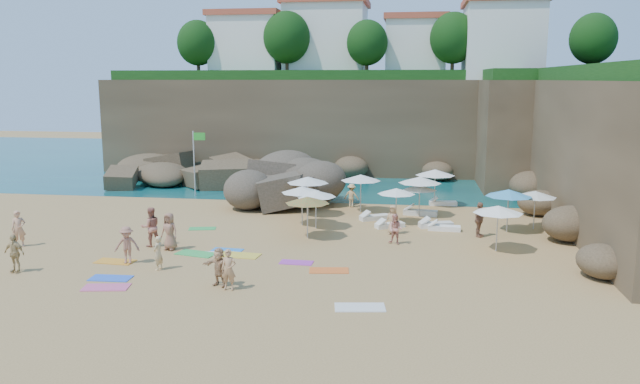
# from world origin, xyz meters

# --- Properties ---
(ground) EXTENTS (120.00, 120.00, 0.00)m
(ground) POSITION_xyz_m (0.00, 0.00, 0.00)
(ground) COLOR tan
(ground) RESTS_ON ground
(seawater) EXTENTS (120.00, 120.00, 0.00)m
(seawater) POSITION_xyz_m (0.00, 30.00, 0.00)
(seawater) COLOR #0C4751
(seawater) RESTS_ON ground
(cliff_back) EXTENTS (44.00, 8.00, 8.00)m
(cliff_back) POSITION_xyz_m (2.00, 25.00, 4.00)
(cliff_back) COLOR brown
(cliff_back) RESTS_ON ground
(cliff_right) EXTENTS (8.00, 30.00, 8.00)m
(cliff_right) POSITION_xyz_m (19.00, 8.00, 4.00)
(cliff_right) COLOR brown
(cliff_right) RESTS_ON ground
(cliff_corner) EXTENTS (10.00, 12.00, 8.00)m
(cliff_corner) POSITION_xyz_m (17.00, 20.00, 4.00)
(cliff_corner) COLOR brown
(cliff_corner) RESTS_ON ground
(rock_promontory) EXTENTS (12.00, 7.00, 2.00)m
(rock_promontory) POSITION_xyz_m (-11.00, 16.00, 0.00)
(rock_promontory) COLOR brown
(rock_promontory) RESTS_ON ground
(clifftop_buildings) EXTENTS (28.48, 9.48, 7.00)m
(clifftop_buildings) POSITION_xyz_m (2.96, 25.79, 11.24)
(clifftop_buildings) COLOR white
(clifftop_buildings) RESTS_ON cliff_back
(clifftop_trees) EXTENTS (35.60, 23.82, 4.40)m
(clifftop_trees) POSITION_xyz_m (4.78, 19.52, 11.26)
(clifftop_trees) COLOR #11380F
(clifftop_trees) RESTS_ON ground
(marina_masts) EXTENTS (3.10, 0.10, 6.00)m
(marina_masts) POSITION_xyz_m (-16.50, 30.00, 3.00)
(marina_masts) COLOR white
(marina_masts) RESTS_ON ground
(rock_outcrop) EXTENTS (8.32, 6.50, 3.16)m
(rock_outcrop) POSITION_xyz_m (-0.06, 9.56, 0.00)
(rock_outcrop) COLOR brown
(rock_outcrop) RESTS_ON ground
(flag_pole) EXTENTS (0.89, 0.11, 4.54)m
(flag_pole) POSITION_xyz_m (-7.91, 11.13, 2.90)
(flag_pole) COLOR silver
(flag_pole) RESTS_ON ground
(parasol_0) EXTENTS (2.01, 2.01, 1.90)m
(parasol_0) POSITION_xyz_m (7.42, 6.68, 1.74)
(parasol_0) COLOR silver
(parasol_0) RESTS_ON ground
(parasol_1) EXTENTS (2.50, 2.50, 2.36)m
(parasol_1) POSITION_xyz_m (0.83, 5.96, 2.17)
(parasol_1) COLOR silver
(parasol_1) RESTS_ON ground
(parasol_2) EXTENTS (2.46, 2.46, 2.32)m
(parasol_2) POSITION_xyz_m (3.86, 7.48, 2.13)
(parasol_2) COLOR silver
(parasol_2) RESTS_ON ground
(parasol_3) EXTENTS (2.52, 2.52, 2.38)m
(parasol_3) POSITION_xyz_m (8.42, 9.98, 2.19)
(parasol_3) COLOR silver
(parasol_3) RESTS_ON ground
(parasol_4) EXTENTS (2.53, 2.53, 2.39)m
(parasol_4) POSITION_xyz_m (7.42, 6.76, 2.19)
(parasol_4) COLOR silver
(parasol_4) RESTS_ON ground
(parasol_5) EXTENTS (2.33, 2.33, 2.20)m
(parasol_5) POSITION_xyz_m (0.92, 3.47, 2.02)
(parasol_5) COLOR silver
(parasol_5) RESTS_ON ground
(parasol_6) EXTENTS (2.30, 2.30, 2.18)m
(parasol_6) POSITION_xyz_m (1.70, 0.65, 2.00)
(parasol_6) COLOR silver
(parasol_6) RESTS_ON ground
(parasol_7) EXTENTS (2.14, 2.14, 2.02)m
(parasol_7) POSITION_xyz_m (6.11, 4.66, 1.86)
(parasol_7) COLOR silver
(parasol_7) RESTS_ON ground
(parasol_8) EXTENTS (2.24, 2.24, 2.12)m
(parasol_8) POSITION_xyz_m (13.59, 4.38, 1.94)
(parasol_8) COLOR silver
(parasol_8) RESTS_ON ground
(parasol_9) EXTENTS (2.23, 2.23, 2.11)m
(parasol_9) POSITION_xyz_m (1.80, 2.85, 1.94)
(parasol_9) COLOR silver
(parasol_9) RESTS_ON ground
(parasol_10) EXTENTS (2.45, 2.45, 2.31)m
(parasol_10) POSITION_xyz_m (12.06, 3.53, 2.12)
(parasol_10) COLOR silver
(parasol_10) RESTS_ON ground
(parasol_11) EXTENTS (2.34, 2.34, 2.21)m
(parasol_11) POSITION_xyz_m (11.00, -0.47, 2.03)
(parasol_11) COLOR silver
(parasol_11) RESTS_ON ground
(lounger_0) EXTENTS (1.83, 1.39, 0.28)m
(lounger_0) POSITION_xyz_m (4.87, 5.38, 0.14)
(lounger_0) COLOR silver
(lounger_0) RESTS_ON ground
(lounger_1) EXTENTS (1.80, 0.77, 0.27)m
(lounger_1) POSITION_xyz_m (9.00, 10.26, 0.14)
(lounger_1) COLOR white
(lounger_1) RESTS_ON ground
(lounger_2) EXTENTS (1.69, 1.27, 0.25)m
(lounger_2) POSITION_xyz_m (5.81, 3.59, 0.13)
(lounger_2) COLOR white
(lounger_2) RESTS_ON ground
(lounger_3) EXTENTS (2.09, 0.97, 0.31)m
(lounger_3) POSITION_xyz_m (7.52, 7.03, 0.16)
(lounger_3) COLOR silver
(lounger_3) RESTS_ON ground
(lounger_4) EXTENTS (1.75, 0.67, 0.27)m
(lounger_4) POSITION_xyz_m (8.75, 3.34, 0.13)
(lounger_4) COLOR white
(lounger_4) RESTS_ON ground
(lounger_5) EXTENTS (1.96, 1.13, 0.29)m
(lounger_5) POSITION_xyz_m (8.32, 4.00, 0.14)
(lounger_5) COLOR silver
(lounger_5) RESTS_ON ground
(towel_0) EXTENTS (1.71, 0.91, 0.03)m
(towel_0) POSITION_xyz_m (-5.22, -7.06, 0.01)
(towel_0) COLOR blue
(towel_0) RESTS_ON ground
(towel_1) EXTENTS (1.90, 1.17, 0.03)m
(towel_1) POSITION_xyz_m (-4.86, -8.17, 0.02)
(towel_1) COLOR #D35285
(towel_1) RESTS_ON ground
(towel_2) EXTENTS (1.77, 0.96, 0.03)m
(towel_2) POSITION_xyz_m (-6.15, -4.79, 0.02)
(towel_2) COLOR orange
(towel_2) RESTS_ON ground
(towel_3) EXTENTS (2.03, 1.34, 0.03)m
(towel_3) POSITION_xyz_m (-2.98, -3.04, 0.02)
(towel_3) COLOR green
(towel_3) RESTS_ON ground
(towel_5) EXTENTS (1.54, 0.86, 0.03)m
(towel_5) POSITION_xyz_m (-2.78, -2.97, 0.01)
(towel_5) COLOR white
(towel_5) RESTS_ON ground
(towel_6) EXTENTS (1.50, 0.79, 0.03)m
(towel_6) POSITION_xyz_m (1.93, -3.75, 0.01)
(towel_6) COLOR purple
(towel_6) RESTS_ON ground
(towel_8) EXTENTS (1.52, 0.84, 0.03)m
(towel_8) POSITION_xyz_m (-1.71, -2.26, 0.01)
(towel_8) COLOR #297EDE
(towel_8) RESTS_ON ground
(towel_10) EXTENTS (1.78, 1.05, 0.03)m
(towel_10) POSITION_xyz_m (3.53, -4.70, 0.01)
(towel_10) COLOR orange
(towel_10) RESTS_ON ground
(towel_11) EXTENTS (1.58, 1.03, 0.03)m
(towel_11) POSITION_xyz_m (-4.34, 1.79, 0.01)
(towel_11) COLOR green
(towel_11) RESTS_ON ground
(towel_12) EXTENTS (2.00, 1.14, 0.03)m
(towel_12) POSITION_xyz_m (-0.91, -2.99, 0.02)
(towel_12) COLOR gold
(towel_12) RESTS_ON ground
(towel_13) EXTENTS (1.92, 1.16, 0.03)m
(towel_13) POSITION_xyz_m (5.21, -8.88, 0.02)
(towel_13) COLOR silver
(towel_13) RESTS_ON ground
(person_stand_0) EXTENTS (0.78, 0.72, 1.79)m
(person_stand_0) POSITION_xyz_m (-11.96, -3.05, 0.89)
(person_stand_0) COLOR tan
(person_stand_0) RESTS_ON ground
(person_stand_1) EXTENTS (1.19, 1.14, 1.94)m
(person_stand_1) POSITION_xyz_m (-5.61, -2.02, 0.97)
(person_stand_1) COLOR #BB725D
(person_stand_1) RESTS_ON ground
(person_stand_2) EXTENTS (1.05, 0.63, 1.51)m
(person_stand_2) POSITION_xyz_m (3.18, 8.83, 0.76)
(person_stand_2) COLOR #DEBA7E
(person_stand_2) RESTS_ON ground
(person_stand_3) EXTENTS (0.88, 1.16, 1.83)m
(person_stand_3) POSITION_xyz_m (10.45, 2.22, 0.92)
(person_stand_3) COLOR #8D5F46
(person_stand_3) RESTS_ON ground
(person_stand_4) EXTENTS (0.84, 0.60, 1.55)m
(person_stand_4) POSITION_xyz_m (6.01, 2.16, 0.78)
(person_stand_4) COLOR tan
(person_stand_4) RESTS_ON ground
(person_stand_5) EXTENTS (1.65, 0.54, 1.76)m
(person_stand_5) POSITION_xyz_m (-0.50, 12.07, 0.88)
(person_stand_5) COLOR #B6775B
(person_stand_5) RESTS_ON ground
(person_stand_6) EXTENTS (0.43, 0.59, 1.48)m
(person_stand_6) POSITION_xyz_m (-3.74, -5.61, 0.74)
(person_stand_6) COLOR tan
(person_stand_6) RESTS_ON ground
(person_lie_0) EXTENTS (1.47, 1.88, 0.44)m
(person_lie_0) POSITION_xyz_m (-5.44, -5.00, 0.22)
(person_lie_0) COLOR #A26851
(person_lie_0) RESTS_ON ground
(person_lie_1) EXTENTS (1.12, 1.71, 0.40)m
(person_lie_1) POSITION_xyz_m (-9.59, -6.87, 0.20)
(person_lie_1) COLOR tan
(person_lie_1) RESTS_ON ground
(person_lie_2) EXTENTS (1.24, 1.92, 0.47)m
(person_lie_2) POSITION_xyz_m (-4.45, -2.53, 0.24)
(person_lie_2) COLOR #98644C
(person_lie_2) RESTS_ON ground
(person_lie_3) EXTENTS (1.89, 1.95, 0.41)m
(person_lie_3) POSITION_xyz_m (-0.49, -7.34, 0.20)
(person_lie_3) COLOR tan
(person_lie_3) RESTS_ON ground
(person_lie_4) EXTENTS (0.58, 1.59, 0.38)m
(person_lie_4) POSITION_xyz_m (0.02, -7.72, 0.19)
(person_lie_4) COLOR tan
(person_lie_4) RESTS_ON ground
(person_lie_5) EXTENTS (1.19, 1.64, 0.56)m
(person_lie_5) POSITION_xyz_m (6.20, 0.05, 0.28)
(person_lie_5) COLOR tan
(person_lie_5) RESTS_ON ground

